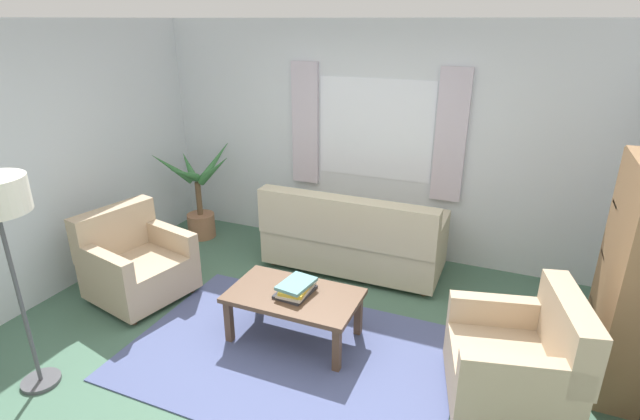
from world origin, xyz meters
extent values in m
plane|color=#476B56|center=(0.00, 0.00, 0.00)|extent=(6.24, 6.24, 0.00)
cube|color=silver|center=(0.00, 2.26, 1.30)|extent=(5.32, 0.12, 2.60)
cube|color=silver|center=(-2.66, 0.00, 1.30)|extent=(0.12, 4.40, 2.60)
cube|color=white|center=(0.00, 2.20, 1.45)|extent=(1.30, 0.01, 1.10)
cube|color=silver|center=(-0.83, 2.17, 1.45)|extent=(0.32, 0.06, 1.40)
cube|color=silver|center=(0.83, 2.17, 1.45)|extent=(0.32, 0.06, 1.40)
cube|color=#4C5684|center=(0.00, 0.00, 0.01)|extent=(2.64, 1.80, 0.01)
cube|color=#BCB293|center=(-0.02, 1.66, 0.25)|extent=(1.90, 0.80, 0.38)
cube|color=#BCB293|center=(-0.02, 1.34, 0.68)|extent=(1.90, 0.20, 0.48)
cube|color=#BCB293|center=(0.85, 1.66, 0.56)|extent=(0.16, 0.80, 0.24)
cube|color=#BCB293|center=(-0.89, 1.66, 0.56)|extent=(0.16, 0.80, 0.24)
cylinder|color=brown|center=(0.83, 1.96, 0.03)|extent=(0.06, 0.06, 0.06)
cylinder|color=brown|center=(-0.87, 1.96, 0.03)|extent=(0.06, 0.06, 0.06)
cylinder|color=brown|center=(0.83, 1.36, 0.03)|extent=(0.06, 0.06, 0.06)
cylinder|color=brown|center=(-0.87, 1.36, 0.03)|extent=(0.06, 0.06, 0.06)
cube|color=tan|center=(-1.75, 0.24, 0.24)|extent=(0.96, 0.99, 0.36)
cube|color=tan|center=(-2.07, 0.31, 0.65)|extent=(0.36, 0.86, 0.46)
cube|color=tan|center=(-1.82, -0.11, 0.53)|extent=(0.81, 0.29, 0.22)
cube|color=tan|center=(-1.67, 0.59, 0.53)|extent=(0.81, 0.29, 0.22)
cylinder|color=brown|center=(-1.51, -0.16, 0.03)|extent=(0.05, 0.05, 0.06)
cylinder|color=brown|center=(-1.36, 0.51, 0.03)|extent=(0.05, 0.05, 0.06)
cylinder|color=brown|center=(-2.13, -0.02, 0.03)|extent=(0.05, 0.05, 0.06)
cylinder|color=brown|center=(-1.99, 0.64, 0.03)|extent=(0.05, 0.05, 0.06)
cube|color=tan|center=(1.65, 0.14, 0.24)|extent=(0.97, 1.00, 0.36)
cube|color=tan|center=(1.97, 0.21, 0.65)|extent=(0.37, 0.86, 0.46)
cube|color=tan|center=(1.57, 0.49, 0.53)|extent=(0.81, 0.30, 0.22)
cube|color=tan|center=(1.74, -0.21, 0.53)|extent=(0.81, 0.30, 0.22)
cylinder|color=brown|center=(1.26, 0.39, 0.03)|extent=(0.05, 0.05, 0.06)
cylinder|color=brown|center=(1.89, 0.54, 0.03)|extent=(0.05, 0.05, 0.06)
cube|color=brown|center=(-0.07, 0.23, 0.42)|extent=(1.10, 0.64, 0.04)
cube|color=brown|center=(-0.56, -0.03, 0.20)|extent=(0.06, 0.06, 0.40)
cube|color=brown|center=(0.42, -0.03, 0.20)|extent=(0.06, 0.06, 0.40)
cube|color=brown|center=(-0.56, 0.49, 0.20)|extent=(0.06, 0.06, 0.40)
cube|color=brown|center=(0.42, 0.49, 0.20)|extent=(0.06, 0.06, 0.40)
cube|color=#2D2D33|center=(-0.06, 0.24, 0.45)|extent=(0.28, 0.35, 0.03)
cube|color=beige|center=(-0.05, 0.24, 0.48)|extent=(0.22, 0.34, 0.02)
cube|color=gold|center=(-0.05, 0.24, 0.50)|extent=(0.23, 0.35, 0.03)
cube|color=#5B8E93|center=(-0.05, 0.24, 0.53)|extent=(0.27, 0.35, 0.03)
cylinder|color=#9E6B4C|center=(-2.07, 1.68, 0.15)|extent=(0.34, 0.34, 0.30)
cylinder|color=brown|center=(-2.07, 1.68, 0.51)|extent=(0.07, 0.07, 0.42)
cone|color=#38753D|center=(-1.77, 1.63, 0.93)|extent=(0.54, 0.19, 0.47)
cone|color=#38753D|center=(-1.99, 1.98, 0.94)|extent=(0.22, 0.55, 0.48)
cone|color=#38753D|center=(-2.28, 1.80, 0.89)|extent=(0.43, 0.34, 0.34)
cone|color=#38753D|center=(-2.32, 1.54, 0.92)|extent=(0.47, 0.34, 0.45)
cone|color=#38753D|center=(-2.04, 1.41, 0.91)|extent=(0.14, 0.54, 0.34)
cube|color=olive|center=(2.38, 1.20, 0.85)|extent=(0.30, 0.04, 1.70)
cube|color=olive|center=(2.24, 0.75, 0.85)|extent=(0.02, 0.90, 1.70)
cube|color=olive|center=(2.38, 0.75, 0.01)|extent=(0.30, 0.86, 0.02)
cube|color=olive|center=(2.38, 0.75, 0.43)|extent=(0.30, 0.86, 0.02)
cube|color=olive|center=(2.38, 0.75, 0.86)|extent=(0.30, 0.86, 0.02)
cube|color=#2D2D33|center=(2.38, 0.63, 1.02)|extent=(0.24, 0.08, 0.30)
cube|color=orange|center=(2.38, 0.70, 1.00)|extent=(0.26, 0.06, 0.26)
cylinder|color=#4C4C51|center=(-1.61, -1.04, 0.01)|extent=(0.28, 0.28, 0.03)
cylinder|color=#4C4C51|center=(-1.61, -1.04, 0.72)|extent=(0.03, 0.03, 1.37)
camera|label=1|loc=(1.51, -2.95, 2.59)|focal=27.29mm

